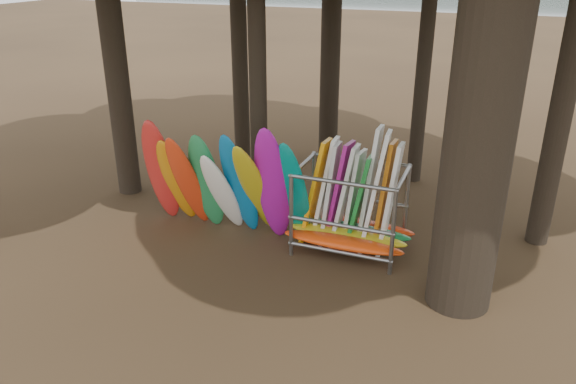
% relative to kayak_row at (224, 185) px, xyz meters
% --- Properties ---
extents(ground, '(120.00, 120.00, 0.00)m').
position_rel_kayak_row_xyz_m(ground, '(1.06, -1.49, -1.35)').
color(ground, '#47331E').
rests_on(ground, ground).
extents(lake, '(160.00, 160.00, 0.00)m').
position_rel_kayak_row_xyz_m(lake, '(1.06, 58.51, -1.35)').
color(lake, gray).
rests_on(lake, ground).
extents(kayak_row, '(4.26, 1.98, 3.20)m').
position_rel_kayak_row_xyz_m(kayak_row, '(0.00, 0.00, 0.00)').
color(kayak_row, red).
rests_on(kayak_row, ground).
extents(storage_rack, '(2.87, 1.54, 2.90)m').
position_rel_kayak_row_xyz_m(storage_rack, '(2.93, 0.49, -0.40)').
color(storage_rack, gray).
rests_on(storage_rack, ground).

